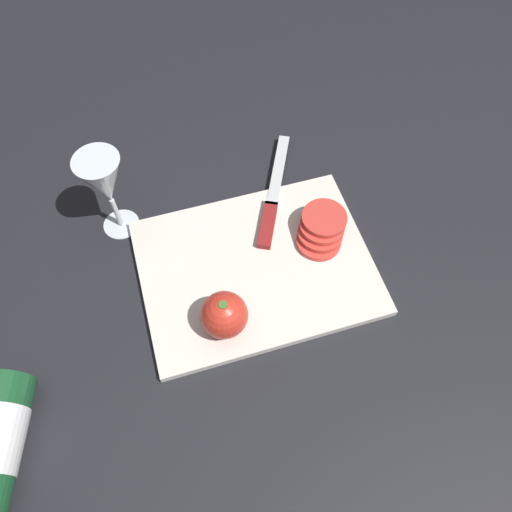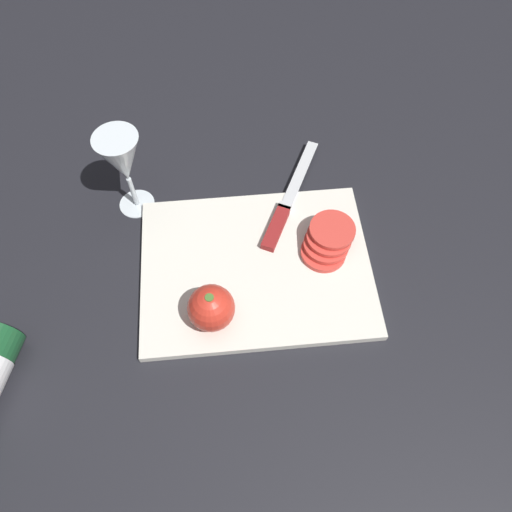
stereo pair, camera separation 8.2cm
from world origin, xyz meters
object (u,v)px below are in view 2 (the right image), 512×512
knife (281,216)px  tomato_slice_stack_near (328,241)px  wine_glass (123,162)px  whole_tomato (211,308)px

knife → tomato_slice_stack_near: bearing=-107.6°
wine_glass → whole_tomato: wine_glass is taller
knife → wine_glass: bearing=101.9°
tomato_slice_stack_near → wine_glass: bearing=158.1°
wine_glass → tomato_slice_stack_near: 0.37m
knife → tomato_slice_stack_near: size_ratio=2.48×
whole_tomato → knife: (0.13, 0.18, -0.03)m
whole_tomato → tomato_slice_stack_near: bearing=29.5°
whole_tomato → tomato_slice_stack_near: 0.23m
tomato_slice_stack_near → whole_tomato: bearing=-150.5°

